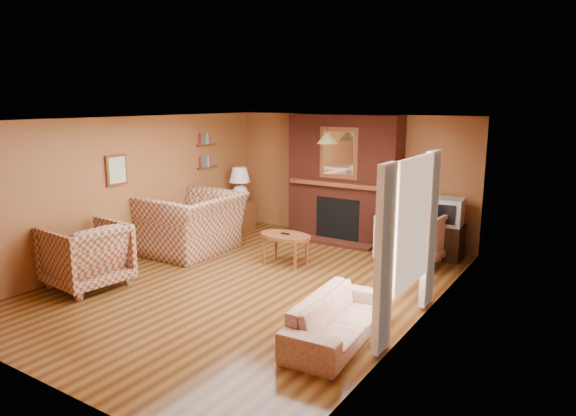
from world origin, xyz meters
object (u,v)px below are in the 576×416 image
Objects in this scene: floral_armchair at (412,238)px; side_table at (240,216)px; table_lamp at (240,183)px; fireplace at (344,179)px; crt_tv at (448,212)px; plaid_loveseat at (192,224)px; floral_sofa at (338,318)px; plaid_armchair at (86,255)px; tv_stand at (446,242)px; coffee_table at (285,238)px.

floral_armchair is 1.53× the size of side_table.
fireplace is at bearing 14.29° from table_lamp.
table_lamp reaches higher than crt_tv.
floral_armchair is at bearing -3.11° from side_table.
plaid_loveseat is 4.11m from floral_sofa.
floral_armchair reaches higher than floral_sofa.
plaid_armchair is 5.77m from tv_stand.
side_table is 4.16m from tv_stand.
plaid_loveseat is 1.78m from table_lamp.
side_table reaches higher than tv_stand.
plaid_armchair is 3.84m from table_lamp.
coffee_table reaches higher than floral_sofa.
coffee_table is 2.78m from crt_tv.
plaid_armchair is (-0.10, -2.11, -0.05)m from plaid_loveseat.
plaid_loveseat reaches higher than floral_sofa.
crt_tv is at bearing 38.75° from coffee_table.
crt_tv is (0.15, 3.69, 0.57)m from floral_sofa.
coffee_table is 2.76m from tv_stand.
floral_armchair is 1.58× the size of tv_stand.
crt_tv reaches higher than plaid_loveseat.
fireplace is 2.64× the size of coffee_table.
plaid_armchair is at bearing 92.69° from floral_sofa.
plaid_loveseat reaches higher than plaid_armchair.
plaid_loveseat is at bearing -81.61° from table_lamp.
plaid_loveseat is 2.69× the size of tv_stand.
tv_stand is at bearing -121.09° from floral_armchair.
table_lamp is (-0.25, 1.69, 0.49)m from plaid_loveseat.
fireplace is 2.32× the size of plaid_armchair.
plaid_armchair reaches higher than coffee_table.
plaid_armchair reaches higher than floral_sofa.
coffee_table is at bearing 41.32° from floral_sofa.
fireplace is 2.34m from side_table.
table_lamp is at bearing 46.04° from floral_sofa.
plaid_armchair is at bearing 50.92° from floral_armchair.
floral_sofa is at bearing -39.90° from side_table.
floral_sofa is 3.74m from crt_tv.
tv_stand is at bearing 90.00° from crt_tv.
floral_armchair is at bearing -24.29° from fireplace.
fireplace is at bearing 87.17° from coffee_table.
table_lamp reaches higher than floral_sofa.
plaid_loveseat is 1.77× the size of coffee_table.
floral_sofa is 1.82× the size of floral_armchair.
floral_sofa is 2.81m from coffee_table.
table_lamp is at bearing -176.45° from tv_stand.
crt_tv is at bearing 4.74° from table_lamp.
coffee_table is at bearing -34.46° from table_lamp.
crt_tv is at bearing 141.74° from plaid_armchair.
plaid_loveseat reaches higher than floral_armchair.
plaid_loveseat is at bearing -129.69° from fireplace.
floral_armchair is (3.58, 3.60, -0.04)m from plaid_armchair.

